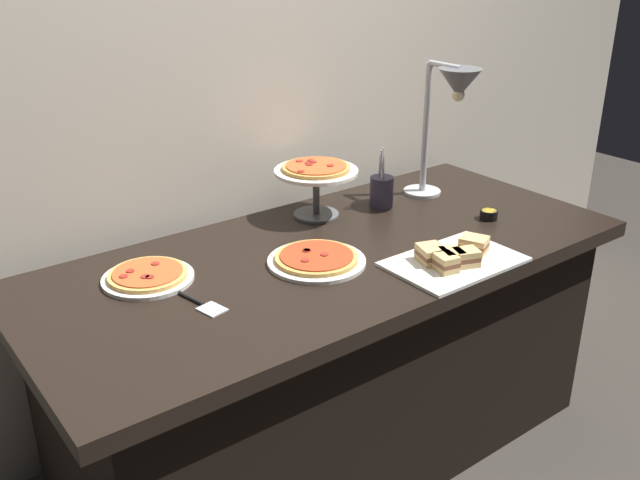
% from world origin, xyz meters
% --- Properties ---
extents(ground_plane, '(8.00, 8.00, 0.00)m').
position_xyz_m(ground_plane, '(0.00, 0.00, 0.00)').
color(ground_plane, '#38332D').
extents(back_wall, '(4.40, 0.04, 2.40)m').
position_xyz_m(back_wall, '(0.00, 0.50, 1.20)').
color(back_wall, beige).
rests_on(back_wall, ground_plane).
extents(buffet_table, '(1.90, 0.84, 0.76)m').
position_xyz_m(buffet_table, '(0.00, 0.00, 0.39)').
color(buffet_table, black).
rests_on(buffet_table, ground_plane).
extents(heat_lamp, '(0.15, 0.29, 0.50)m').
position_xyz_m(heat_lamp, '(0.60, 0.10, 1.14)').
color(heat_lamp, '#B7BABF').
rests_on(heat_lamp, buffet_table).
extents(pizza_plate_front, '(0.26, 0.26, 0.03)m').
position_xyz_m(pizza_plate_front, '(-0.54, 0.16, 0.77)').
color(pizza_plate_front, white).
rests_on(pizza_plate_front, buffet_table).
extents(pizza_plate_center, '(0.30, 0.30, 0.03)m').
position_xyz_m(pizza_plate_center, '(-0.09, -0.04, 0.77)').
color(pizza_plate_center, white).
rests_on(pizza_plate_center, buffet_table).
extents(pizza_plate_raised_stand, '(0.29, 0.29, 0.19)m').
position_xyz_m(pizza_plate_raised_stand, '(0.14, 0.27, 0.91)').
color(pizza_plate_raised_stand, '#595B60').
rests_on(pizza_plate_raised_stand, buffet_table).
extents(sandwich_platter, '(0.40, 0.26, 0.06)m').
position_xyz_m(sandwich_platter, '(0.23, -0.29, 0.78)').
color(sandwich_platter, white).
rests_on(sandwich_platter, buffet_table).
extents(sauce_cup_near, '(0.06, 0.06, 0.03)m').
position_xyz_m(sauce_cup_near, '(0.59, -0.12, 0.78)').
color(sauce_cup_near, black).
rests_on(sauce_cup_near, buffet_table).
extents(utensil_holder, '(0.08, 0.08, 0.22)m').
position_xyz_m(utensil_holder, '(0.38, 0.20, 0.82)').
color(utensil_holder, '#383347').
rests_on(utensil_holder, buffet_table).
extents(serving_spatula, '(0.07, 0.17, 0.01)m').
position_xyz_m(serving_spatula, '(-0.49, -0.06, 0.76)').
color(serving_spatula, '#B7BABF').
rests_on(serving_spatula, buffet_table).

